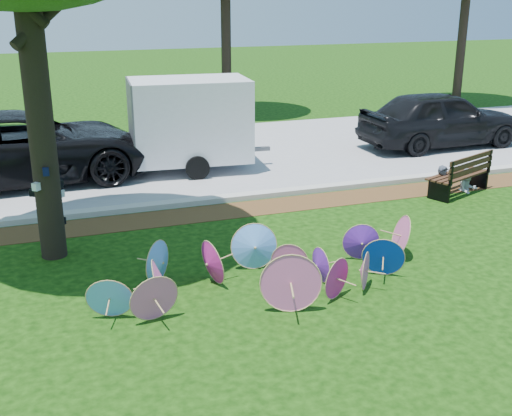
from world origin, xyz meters
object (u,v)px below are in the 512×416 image
(person_left, at_px, (444,167))
(person_right, at_px, (469,169))
(dark_pickup, at_px, (441,119))
(black_van, at_px, (25,147))
(parasol_pile, at_px, (270,266))
(park_bench, at_px, (458,174))
(cargo_trailer, at_px, (190,120))

(person_left, distance_m, person_right, 0.71)
(dark_pickup, height_order, person_right, dark_pickup)
(black_van, bearing_deg, person_right, -117.49)
(parasol_pile, distance_m, park_bench, 6.68)
(dark_pickup, bearing_deg, person_right, 152.53)
(parasol_pile, bearing_deg, black_van, 115.00)
(person_left, relative_size, person_right, 1.23)
(parasol_pile, distance_m, dark_pickup, 11.08)
(dark_pickup, bearing_deg, person_left, 145.24)
(black_van, relative_size, dark_pickup, 1.25)
(cargo_trailer, distance_m, person_left, 6.38)
(park_bench, distance_m, person_left, 0.40)
(parasol_pile, distance_m, person_right, 7.01)
(black_van, bearing_deg, person_left, -119.10)
(park_bench, height_order, person_left, person_left)
(park_bench, bearing_deg, parasol_pile, -173.07)
(cargo_trailer, bearing_deg, parasol_pile, -89.36)
(dark_pickup, relative_size, cargo_trailer, 1.68)
(black_van, height_order, person_right, black_van)
(dark_pickup, distance_m, person_left, 4.95)
(parasol_pile, bearing_deg, cargo_trailer, 85.88)
(dark_pickup, xyz_separation_m, person_right, (-2.03, -4.12, -0.32))
(dark_pickup, bearing_deg, black_van, 88.16)
(person_left, bearing_deg, parasol_pile, -132.30)
(cargo_trailer, distance_m, person_right, 6.95)
(cargo_trailer, bearing_deg, person_right, -30.37)
(person_right, bearing_deg, park_bench, -171.22)
(person_left, bearing_deg, park_bench, 8.39)
(dark_pickup, distance_m, cargo_trailer, 7.69)
(parasol_pile, relative_size, dark_pickup, 1.17)
(black_van, distance_m, person_right, 10.59)
(black_van, xyz_separation_m, dark_pickup, (11.72, -0.12, -0.01))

